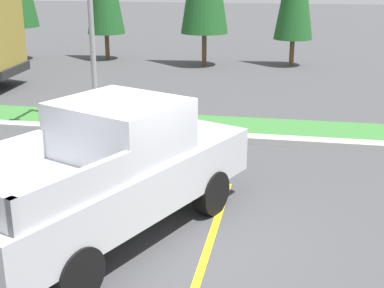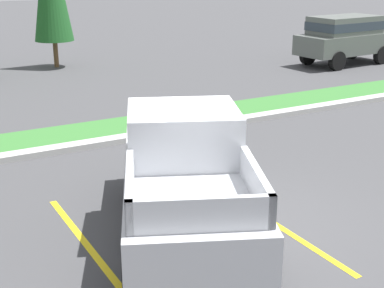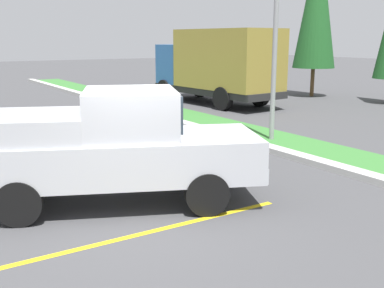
% 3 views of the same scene
% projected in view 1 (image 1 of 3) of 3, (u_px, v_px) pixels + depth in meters
% --- Properties ---
extents(ground_plane, '(120.00, 120.00, 0.00)m').
position_uv_depth(ground_plane, '(159.00, 234.00, 8.41)').
color(ground_plane, '#424244').
extents(parking_line_near, '(0.12, 4.80, 0.01)m').
position_uv_depth(parking_line_near, '(21.00, 226.00, 8.67)').
color(parking_line_near, yellow).
rests_on(parking_line_near, ground).
extents(parking_line_far, '(0.12, 4.80, 0.01)m').
position_uv_depth(parking_line_far, '(209.00, 243.00, 8.12)').
color(parking_line_far, yellow).
rests_on(parking_line_far, ground).
extents(curb_strip, '(56.00, 0.40, 0.15)m').
position_uv_depth(curb_strip, '(209.00, 136.00, 13.06)').
color(curb_strip, '#B2B2AD').
rests_on(curb_strip, ground).
extents(grass_median, '(56.00, 1.80, 0.06)m').
position_uv_depth(grass_median, '(216.00, 126.00, 14.10)').
color(grass_median, '#387533').
rests_on(grass_median, ground).
extents(pickup_truck_main, '(3.84, 5.53, 2.10)m').
position_uv_depth(pickup_truck_main, '(111.00, 172.00, 8.11)').
color(pickup_truck_main, black).
rests_on(pickup_truck_main, ground).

